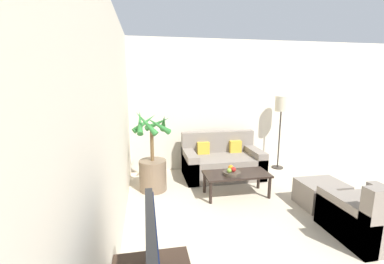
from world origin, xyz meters
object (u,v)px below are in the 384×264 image
coffee_table (236,176)px  armchair (374,217)px  potted_palm (153,165)px  fruit_bowl (232,173)px  ottoman (321,194)px  apple_red (233,169)px  sofa_loveseat (222,162)px  apple_green (229,170)px  orange_fruit (231,168)px  floor_lamp (281,109)px

coffee_table → armchair: size_ratio=1.16×
potted_palm → fruit_bowl: potted_palm is taller
armchair → ottoman: bearing=95.4°
coffee_table → fruit_bowl: bearing=-148.1°
apple_red → armchair: (1.29, -1.33, -0.22)m
sofa_loveseat → ottoman: 1.85m
coffee_table → apple_green: size_ratio=14.34×
potted_palm → apple_green: 1.30m
sofa_loveseat → coffee_table: (-0.03, -0.91, 0.05)m
armchair → apple_red: bearing=134.1°
sofa_loveseat → ottoman: size_ratio=2.36×
sofa_loveseat → fruit_bowl: bearing=-97.8°
sofa_loveseat → ottoman: bearing=-53.4°
coffee_table → orange_fruit: (-0.10, 0.02, 0.15)m
fruit_bowl → apple_green: bearing=-148.9°
fruit_bowl → sofa_loveseat: bearing=82.2°
orange_fruit → ottoman: (1.23, -0.59, -0.29)m
fruit_bowl → potted_palm: bearing=156.7°
sofa_loveseat → orange_fruit: size_ratio=17.72×
floor_lamp → armchair: (-0.16, -2.55, -1.02)m
fruit_bowl → coffee_table: bearing=31.9°
orange_fruit → armchair: 1.94m
ottoman → coffee_table: bearing=153.2°
potted_palm → apple_green: bearing=-25.7°
apple_green → potted_palm: bearing=154.3°
floor_lamp → fruit_bowl: size_ratio=5.65×
floor_lamp → orange_fruit: size_ratio=18.32×
coffee_table → fruit_bowl: size_ratio=3.86×
apple_red → ottoman: bearing=-22.4°
fruit_bowl → apple_red: 0.07m
sofa_loveseat → potted_palm: bearing=-162.0°
orange_fruit → apple_red: bearing=-80.9°
apple_red → orange_fruit: 0.09m
coffee_table → sofa_loveseat: bearing=88.0°
sofa_loveseat → apple_red: 1.01m
apple_green → sofa_loveseat: bearing=79.3°
fruit_bowl → apple_red: bearing=-17.5°
apple_red → coffee_table: bearing=40.7°
sofa_loveseat → apple_red: sofa_loveseat is taller
apple_green → orange_fruit: 0.13m
potted_palm → floor_lamp: bearing=14.1°
floor_lamp → armchair: size_ratio=1.70×
coffee_table → orange_fruit: orange_fruit is taller
sofa_loveseat → floor_lamp: size_ratio=0.97×
armchair → apple_green: bearing=136.4°
coffee_table → apple_red: (-0.08, -0.07, 0.14)m
fruit_bowl → armchair: bearing=-45.6°
sofa_loveseat → coffee_table: size_ratio=1.42×
apple_green → armchair: size_ratio=0.08×
apple_green → orange_fruit: size_ratio=0.87×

